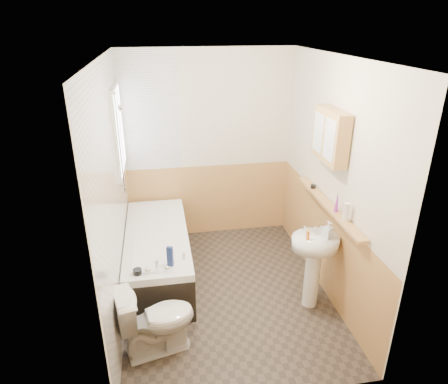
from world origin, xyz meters
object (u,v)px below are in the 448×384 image
(pine_shelf, at_px, (328,205))
(toilet, at_px, (157,320))
(sink, at_px, (314,257))
(medicine_cabinet, at_px, (330,136))
(bathtub, at_px, (158,253))

(pine_shelf, bearing_deg, toilet, -161.52)
(sink, bearing_deg, toilet, -174.13)
(sink, distance_m, medicine_cabinet, 1.22)
(toilet, relative_size, medicine_cabinet, 1.22)
(bathtub, xyz_separation_m, medicine_cabinet, (1.74, -0.51, 1.47))
(bathtub, bearing_deg, toilet, -91.46)
(toilet, bearing_deg, bathtub, -14.92)
(sink, bearing_deg, bathtub, 145.59)
(bathtub, distance_m, medicine_cabinet, 2.33)
(bathtub, relative_size, medicine_cabinet, 3.12)
(sink, bearing_deg, pine_shelf, 41.38)
(pine_shelf, bearing_deg, bathtub, 161.96)
(toilet, bearing_deg, pine_shelf, -84.98)
(toilet, relative_size, pine_shelf, 0.45)
(bathtub, height_order, sink, sink)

